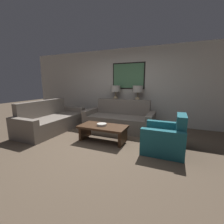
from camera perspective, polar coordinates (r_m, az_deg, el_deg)
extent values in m
plane|color=brown|center=(3.55, -6.10, -13.10)|extent=(20.00, 20.00, 0.00)
cube|color=beige|center=(5.56, 6.33, 9.61)|extent=(8.38, 0.10, 2.65)
cube|color=black|center=(5.51, 6.24, 13.50)|extent=(1.18, 0.01, 0.92)
cube|color=#4C7F56|center=(5.50, 6.22, 13.50)|extent=(1.10, 0.02, 0.84)
cube|color=#332319|center=(5.41, 5.33, -0.35)|extent=(1.33, 0.36, 0.79)
cylinder|color=tan|center=(5.48, 1.37, 4.13)|extent=(0.15, 0.15, 0.02)
sphere|color=tan|center=(5.47, 1.37, 5.17)|extent=(0.18, 0.18, 0.18)
cylinder|color=#8C7A51|center=(5.46, 1.38, 6.91)|extent=(0.02, 0.02, 0.16)
cylinder|color=#B2ADA3|center=(5.45, 1.39, 8.91)|extent=(0.34, 0.34, 0.22)
cylinder|color=tan|center=(5.24, 9.63, 3.67)|extent=(0.15, 0.15, 0.02)
sphere|color=tan|center=(5.23, 9.66, 4.75)|extent=(0.18, 0.18, 0.18)
cylinder|color=#8C7A51|center=(5.21, 9.72, 6.58)|extent=(0.02, 0.02, 0.16)
cylinder|color=#B2ADA3|center=(5.20, 9.79, 8.67)|extent=(0.34, 0.34, 0.22)
cube|color=slate|center=(4.70, 2.25, -4.26)|extent=(1.80, 0.77, 0.43)
cube|color=slate|center=(5.08, 4.16, -0.34)|extent=(1.80, 0.18, 0.91)
cube|color=slate|center=(5.18, -7.71, -2.05)|extent=(0.18, 0.95, 0.58)
cube|color=slate|center=(4.52, 14.53, -4.19)|extent=(0.18, 0.95, 0.58)
cube|color=slate|center=(4.94, -20.74, -4.22)|extent=(0.77, 1.80, 0.43)
cube|color=slate|center=(5.22, -24.69, -1.01)|extent=(0.18, 1.80, 0.91)
cube|color=slate|center=(4.36, -30.70, -5.97)|extent=(0.95, 0.18, 0.58)
cube|color=slate|center=(5.71, -14.62, -1.10)|extent=(0.95, 0.18, 0.58)
cube|color=#3D2616|center=(3.78, -3.47, -5.58)|extent=(1.20, 0.62, 0.05)
cube|color=#3D2616|center=(4.10, -10.19, -7.33)|extent=(0.07, 0.50, 0.35)
cube|color=#3D2616|center=(3.65, 4.18, -9.47)|extent=(0.07, 0.50, 0.35)
cylinder|color=beige|center=(3.78, -3.94, -4.78)|extent=(0.24, 0.24, 0.05)
cube|color=#1E5B66|center=(3.49, 17.38, -10.48)|extent=(0.65, 0.58, 0.40)
cube|color=#1E5B66|center=(3.41, 24.61, -7.72)|extent=(0.18, 0.58, 0.82)
cube|color=#1E5B66|center=(3.80, 19.37, -7.56)|extent=(0.83, 0.14, 0.56)
cube|color=#1E5B66|center=(3.11, 18.45, -11.57)|extent=(0.83, 0.14, 0.56)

